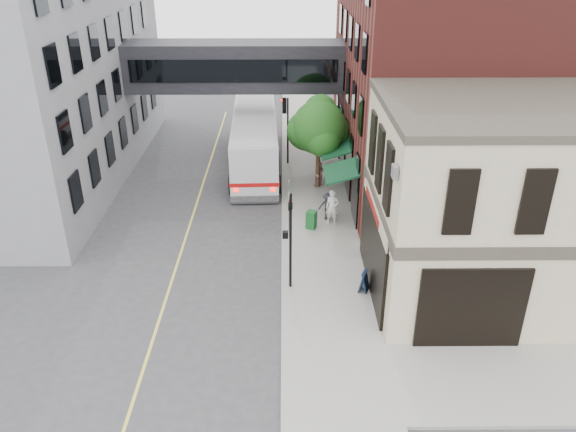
{
  "coord_description": "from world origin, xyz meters",
  "views": [
    {
      "loc": [
        0.13,
        -18.85,
        14.11
      ],
      "look_at": [
        0.31,
        3.55,
        2.85
      ],
      "focal_mm": 35.0,
      "sensor_mm": 36.0,
      "label": 1
    }
  ],
  "objects_px": {
    "pedestrian_c": "(328,206)",
    "pedestrian_b": "(320,174)",
    "newspaper_box": "(311,220)",
    "bus": "(255,138)",
    "sandwich_board": "(364,281)",
    "pedestrian_a": "(332,207)"
  },
  "relations": [
    {
      "from": "bus",
      "to": "pedestrian_a",
      "type": "height_order",
      "value": "bus"
    },
    {
      "from": "pedestrian_b",
      "to": "newspaper_box",
      "type": "distance_m",
      "value": 5.61
    },
    {
      "from": "pedestrian_b",
      "to": "sandwich_board",
      "type": "distance_m",
      "value": 11.5
    },
    {
      "from": "pedestrian_c",
      "to": "sandwich_board",
      "type": "bearing_deg",
      "value": -63.92
    },
    {
      "from": "pedestrian_c",
      "to": "bus",
      "type": "bearing_deg",
      "value": 133.75
    },
    {
      "from": "bus",
      "to": "sandwich_board",
      "type": "xyz_separation_m",
      "value": [
        5.41,
        -15.42,
        -1.31
      ]
    },
    {
      "from": "bus",
      "to": "newspaper_box",
      "type": "distance_m",
      "value": 10.21
    },
    {
      "from": "bus",
      "to": "pedestrian_c",
      "type": "height_order",
      "value": "bus"
    },
    {
      "from": "newspaper_box",
      "to": "sandwich_board",
      "type": "height_order",
      "value": "newspaper_box"
    },
    {
      "from": "bus",
      "to": "pedestrian_c",
      "type": "relative_size",
      "value": 8.36
    },
    {
      "from": "pedestrian_c",
      "to": "newspaper_box",
      "type": "relative_size",
      "value": 1.59
    },
    {
      "from": "bus",
      "to": "sandwich_board",
      "type": "distance_m",
      "value": 16.4
    },
    {
      "from": "newspaper_box",
      "to": "sandwich_board",
      "type": "bearing_deg",
      "value": -46.05
    },
    {
      "from": "bus",
      "to": "pedestrian_a",
      "type": "relative_size",
      "value": 6.77
    },
    {
      "from": "bus",
      "to": "pedestrian_b",
      "type": "bearing_deg",
      "value": -43.87
    },
    {
      "from": "bus",
      "to": "pedestrian_b",
      "type": "relative_size",
      "value": 8.09
    },
    {
      "from": "pedestrian_c",
      "to": "pedestrian_a",
      "type": "bearing_deg",
      "value": -49.95
    },
    {
      "from": "pedestrian_c",
      "to": "pedestrian_b",
      "type": "bearing_deg",
      "value": 108.84
    },
    {
      "from": "pedestrian_b",
      "to": "newspaper_box",
      "type": "bearing_deg",
      "value": -92.26
    },
    {
      "from": "pedestrian_a",
      "to": "pedestrian_c",
      "type": "height_order",
      "value": "pedestrian_a"
    },
    {
      "from": "bus",
      "to": "pedestrian_c",
      "type": "distance_m",
      "value": 9.6
    },
    {
      "from": "pedestrian_a",
      "to": "sandwich_board",
      "type": "bearing_deg",
      "value": -74.66
    }
  ]
}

